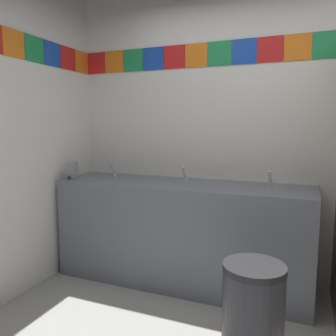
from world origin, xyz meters
TOP-DOWN VIEW (x-y plane):
  - wall_back at (-0.00, 1.55)m, footprint 3.65×0.09m
  - vanity_counter at (-0.67, 1.21)m, footprint 2.20×0.60m
  - faucet_left at (-1.41, 1.30)m, footprint 0.04×0.10m
  - faucet_center at (-0.67, 1.30)m, footprint 0.04×0.10m
  - faucet_right at (0.06, 1.30)m, footprint 0.04×0.10m
  - soap_dispenser at (-1.69, 1.02)m, footprint 0.09×0.09m
  - trash_bin at (0.07, 0.39)m, footprint 0.37×0.37m

SIDE VIEW (x-z plane):
  - trash_bin at x=0.07m, z-range 0.00..0.60m
  - vanity_counter at x=-0.67m, z-range 0.01..0.91m
  - faucet_left at x=-1.41m, z-range 0.88..1.02m
  - faucet_center at x=-0.67m, z-range 0.88..1.02m
  - faucet_right at x=0.06m, z-range 0.88..1.02m
  - soap_dispenser at x=-1.69m, z-range 0.90..1.06m
  - wall_back at x=0.00m, z-range 0.01..2.71m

